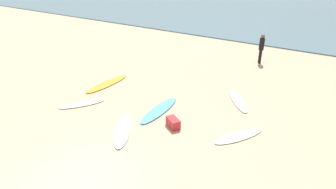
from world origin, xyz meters
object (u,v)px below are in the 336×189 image
surfboard_5 (107,84)px  beachgoer_near (261,47)px  surfboard_1 (238,100)px  surfboard_4 (239,136)px  surfboard_0 (82,104)px  beach_cooler (173,123)px  surfboard_2 (122,130)px  surfboard_3 (159,110)px

surfboard_5 → beachgoer_near: (5.41, 6.89, 0.89)m
surfboard_1 → surfboard_4: surfboard_1 is taller
surfboard_5 → beachgoer_near: 8.81m
surfboard_0 → beach_cooler: beach_cooler is taller
beachgoer_near → beach_cooler: bearing=-28.7°
surfboard_2 → beach_cooler: bearing=6.4°
surfboard_3 → surfboard_4: 3.36m
surfboard_2 → beach_cooler: size_ratio=3.93×
surfboard_0 → surfboard_1: size_ratio=0.84×
surfboard_4 → beachgoer_near: 8.03m
surfboard_5 → surfboard_2: bearing=-36.9°
surfboard_3 → beach_cooler: 1.33m
surfboard_5 → beachgoer_near: beachgoer_near is taller
beachgoer_near → surfboard_5: bearing=-61.8°
surfboard_3 → surfboard_5: size_ratio=0.97×
surfboard_3 → surfboard_1: bearing=45.1°
surfboard_0 → surfboard_4: bearing=44.5°
surfboard_1 → surfboard_5: surfboard_5 is taller
beach_cooler → surfboard_3: bearing=145.5°
surfboard_1 → surfboard_3: size_ratio=0.90×
surfboard_0 → surfboard_4: size_ratio=0.94×
beachgoer_near → beach_cooler: size_ratio=2.83×
surfboard_1 → surfboard_0: bearing=179.2°
surfboard_4 → surfboard_5: size_ratio=0.78×
surfboard_3 → beachgoer_near: size_ratio=1.51×
beachgoer_near → surfboard_2: bearing=-36.3°
surfboard_3 → surfboard_5: (-3.57, 0.85, -0.00)m
surfboard_1 → surfboard_2: bearing=-156.9°
surfboard_4 → surfboard_0: bearing=-137.9°
surfboard_4 → surfboard_3: bearing=-149.6°
surfboard_0 → beachgoer_near: beachgoer_near is taller
beach_cooler → beachgoer_near: bearing=85.0°
surfboard_1 → beach_cooler: bearing=-147.2°
surfboard_1 → beach_cooler: 3.52m
surfboard_4 → beach_cooler: bearing=-131.9°
surfboard_0 → surfboard_5: surfboard_5 is taller
surfboard_3 → surfboard_0: bearing=-159.1°
surfboard_3 → surfboard_5: surfboard_3 is taller
surfboard_1 → surfboard_3: (-2.41, -2.51, 0.00)m
surfboard_0 → surfboard_4: 6.55m
surfboard_1 → beachgoer_near: size_ratio=1.36×
surfboard_2 → surfboard_3: size_ratio=0.92×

